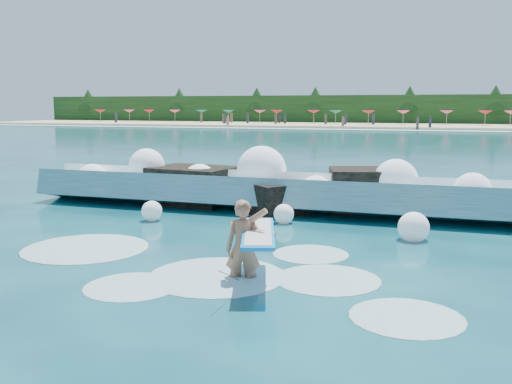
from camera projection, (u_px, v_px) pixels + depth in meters
ground at (161, 257)px, 12.31m from camera, size 200.00×200.00×0.00m
beach at (409, 126)px, 85.31m from camera, size 140.00×20.00×0.40m
wet_band at (403, 130)px, 75.04m from camera, size 140.00×5.00×0.08m
treeline at (414, 110)px, 94.33m from camera, size 140.00×4.00×5.00m
breaking_wave at (291, 193)px, 17.81m from camera, size 16.95×2.69×1.46m
rock_cluster at (267, 192)px, 18.27m from camera, size 8.42×3.55×1.53m
surfer_with_board at (247, 245)px, 10.56m from camera, size 1.31×2.98×1.82m
wave_spray at (287, 180)px, 17.75m from camera, size 15.14×4.56×2.03m
surf_foam at (191, 267)px, 11.51m from camera, size 9.62×4.98×0.14m
beach_umbrellas at (410, 112)px, 87.19m from camera, size 113.19×6.68×0.50m
beachgoers at (364, 120)px, 83.59m from camera, size 107.72×13.95×1.93m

